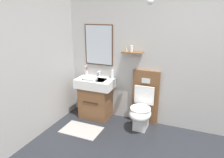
{
  "coord_description": "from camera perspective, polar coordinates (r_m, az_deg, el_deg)",
  "views": [
    {
      "loc": [
        -0.03,
        -1.76,
        1.97
      ],
      "look_at": [
        -1.38,
        1.47,
        0.85
      ],
      "focal_mm": 33.53,
      "sensor_mm": 36.0,
      "label": 1
    }
  ],
  "objects": [
    {
      "name": "vanity_sink_left",
      "position": [
        4.06,
        -4.44,
        -4.83
      ],
      "size": [
        0.7,
        0.45,
        0.78
      ],
      "color": "brown",
      "rests_on": "ground"
    },
    {
      "name": "bath_mat",
      "position": [
        3.8,
        -8.33,
        -13.56
      ],
      "size": [
        0.68,
        0.44,
        0.01
      ],
      "primitive_type": "cube",
      "color": "#9E9993",
      "rests_on": "ground"
    },
    {
      "name": "toothbrush_cup",
      "position": [
        4.16,
        -6.99,
        1.84
      ],
      "size": [
        0.07,
        0.07,
        0.21
      ],
      "color": "silver",
      "rests_on": "vanity_sink_left"
    },
    {
      "name": "tap_on_left_sink",
      "position": [
        4.05,
        -3.58,
        1.64
      ],
      "size": [
        0.03,
        0.13,
        0.11
      ],
      "color": "silver",
      "rests_on": "vanity_sink_left"
    },
    {
      "name": "soap_dispenser",
      "position": [
        3.93,
        0.08,
        1.36
      ],
      "size": [
        0.06,
        0.06,
        0.19
      ],
      "color": "white",
      "rests_on": "vanity_sink_left"
    },
    {
      "name": "wall_back",
      "position": [
        3.61,
        22.84,
        7.2
      ],
      "size": [
        4.92,
        0.62,
        2.78
      ],
      "color": "#B7B5B2",
      "rests_on": "ground"
    },
    {
      "name": "toilet",
      "position": [
        3.76,
        8.38,
        -7.52
      ],
      "size": [
        0.48,
        0.62,
        1.0
      ],
      "color": "brown",
      "rests_on": "ground"
    },
    {
      "name": "folded_hand_towel",
      "position": [
        3.84,
        -5.94,
        -0.06
      ],
      "size": [
        0.22,
        0.16,
        0.04
      ],
      "primitive_type": "cube",
      "color": "white",
      "rests_on": "vanity_sink_left"
    }
  ]
}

